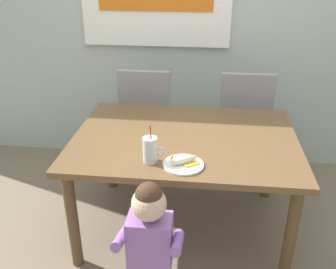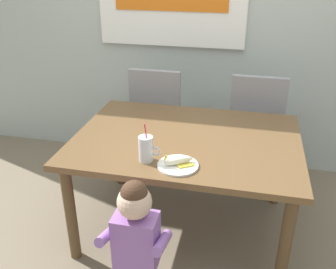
{
  "view_description": "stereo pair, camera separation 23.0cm",
  "coord_description": "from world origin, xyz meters",
  "px_view_note": "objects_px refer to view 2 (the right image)",
  "views": [
    {
      "loc": [
        0.13,
        -2.16,
        1.79
      ],
      "look_at": [
        -0.1,
        -0.11,
        0.78
      ],
      "focal_mm": 40.02,
      "sensor_mm": 36.0,
      "label": 1
    },
    {
      "loc": [
        0.36,
        -2.13,
        1.79
      ],
      "look_at": [
        -0.1,
        -0.11,
        0.78
      ],
      "focal_mm": 40.02,
      "sensor_mm": 36.0,
      "label": 2
    }
  ],
  "objects_px": {
    "milk_cup": "(146,150)",
    "snack_plate": "(178,165)",
    "toddler_standing": "(136,235)",
    "peeled_banana": "(179,161)",
    "dining_chair_left": "(158,114)",
    "dining_chair_right": "(255,122)",
    "dining_table": "(186,149)"
  },
  "relations": [
    {
      "from": "dining_table",
      "to": "peeled_banana",
      "type": "relative_size",
      "value": 8.26
    },
    {
      "from": "peeled_banana",
      "to": "milk_cup",
      "type": "bearing_deg",
      "value": 175.05
    },
    {
      "from": "dining_chair_right",
      "to": "snack_plate",
      "type": "bearing_deg",
      "value": 69.46
    },
    {
      "from": "milk_cup",
      "to": "snack_plate",
      "type": "height_order",
      "value": "milk_cup"
    },
    {
      "from": "dining_chair_left",
      "to": "toddler_standing",
      "type": "xyz_separation_m",
      "value": [
        0.26,
        -1.49,
        -0.02
      ]
    },
    {
      "from": "dining_chair_right",
      "to": "snack_plate",
      "type": "relative_size",
      "value": 4.17
    },
    {
      "from": "dining_chair_right",
      "to": "toddler_standing",
      "type": "height_order",
      "value": "dining_chair_right"
    },
    {
      "from": "toddler_standing",
      "to": "milk_cup",
      "type": "xyz_separation_m",
      "value": [
        -0.05,
        0.4,
        0.26
      ]
    },
    {
      "from": "milk_cup",
      "to": "dining_chair_left",
      "type": "bearing_deg",
      "value": 100.7
    },
    {
      "from": "milk_cup",
      "to": "peeled_banana",
      "type": "bearing_deg",
      "value": -4.95
    },
    {
      "from": "toddler_standing",
      "to": "milk_cup",
      "type": "relative_size",
      "value": 3.36
    },
    {
      "from": "dining_chair_right",
      "to": "toddler_standing",
      "type": "distance_m",
      "value": 1.61
    },
    {
      "from": "toddler_standing",
      "to": "peeled_banana",
      "type": "height_order",
      "value": "toddler_standing"
    },
    {
      "from": "snack_plate",
      "to": "peeled_banana",
      "type": "relative_size",
      "value": 1.32
    },
    {
      "from": "dining_table",
      "to": "peeled_banana",
      "type": "distance_m",
      "value": 0.38
    },
    {
      "from": "dining_chair_left",
      "to": "dining_chair_right",
      "type": "relative_size",
      "value": 1.0
    },
    {
      "from": "milk_cup",
      "to": "dining_table",
      "type": "bearing_deg",
      "value": 63.39
    },
    {
      "from": "dining_table",
      "to": "snack_plate",
      "type": "relative_size",
      "value": 6.25
    },
    {
      "from": "dining_chair_right",
      "to": "peeled_banana",
      "type": "distance_m",
      "value": 1.22
    },
    {
      "from": "dining_table",
      "to": "dining_chair_left",
      "type": "height_order",
      "value": "dining_chair_left"
    },
    {
      "from": "dining_chair_right",
      "to": "peeled_banana",
      "type": "xyz_separation_m",
      "value": [
        -0.42,
        -1.12,
        0.21
      ]
    },
    {
      "from": "snack_plate",
      "to": "peeled_banana",
      "type": "height_order",
      "value": "peeled_banana"
    },
    {
      "from": "dining_chair_left",
      "to": "dining_chair_right",
      "type": "distance_m",
      "value": 0.82
    },
    {
      "from": "dining_chair_left",
      "to": "toddler_standing",
      "type": "bearing_deg",
      "value": 99.9
    },
    {
      "from": "milk_cup",
      "to": "toddler_standing",
      "type": "bearing_deg",
      "value": -82.3
    },
    {
      "from": "toddler_standing",
      "to": "snack_plate",
      "type": "bearing_deg",
      "value": 70.4
    },
    {
      "from": "dining_table",
      "to": "dining_chair_left",
      "type": "relative_size",
      "value": 1.5
    },
    {
      "from": "dining_table",
      "to": "toddler_standing",
      "type": "xyz_separation_m",
      "value": [
        -0.12,
        -0.74,
        -0.11
      ]
    },
    {
      "from": "dining_chair_left",
      "to": "peeled_banana",
      "type": "bearing_deg",
      "value": 109.8
    },
    {
      "from": "toddler_standing",
      "to": "snack_plate",
      "type": "distance_m",
      "value": 0.45
    },
    {
      "from": "dining_chair_right",
      "to": "snack_plate",
      "type": "height_order",
      "value": "dining_chair_right"
    },
    {
      "from": "dining_chair_right",
      "to": "dining_chair_left",
      "type": "bearing_deg",
      "value": 1.06
    }
  ]
}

